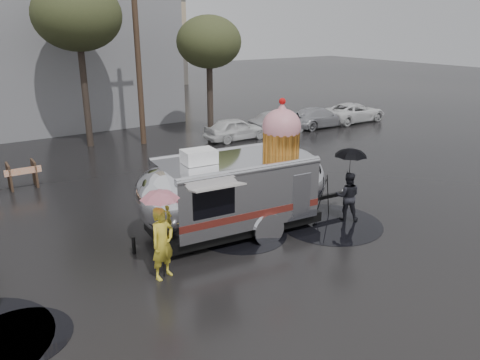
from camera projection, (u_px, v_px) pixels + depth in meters
ground at (260, 265)px, 12.24m from camera, size 120.00×120.00×0.00m
puddles at (195, 254)px, 12.79m from camera, size 13.52×7.09×0.01m
utility_pole at (138, 53)px, 23.16m from camera, size 1.60×0.28×9.00m
tree_mid at (77, 16)px, 22.11m from camera, size 4.20×4.20×8.03m
tree_right at (209, 43)px, 24.05m from camera, size 3.36×3.36×6.42m
parked_cars at (304, 117)px, 27.65m from camera, size 13.20×1.90×1.50m
airstream_trailer at (237, 187)px, 13.83m from camera, size 7.44×3.01×4.01m
person_left at (163, 243)px, 11.39m from camera, size 0.77×0.64×1.85m
umbrella_pink at (160, 205)px, 11.06m from camera, size 1.14×1.14×2.33m
person_right at (347, 196)px, 14.83m from camera, size 0.85×0.82×1.59m
umbrella_black at (350, 161)px, 14.45m from camera, size 1.25×1.25×2.40m
tripod at (322, 192)px, 15.24m from camera, size 0.56×0.55×1.38m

